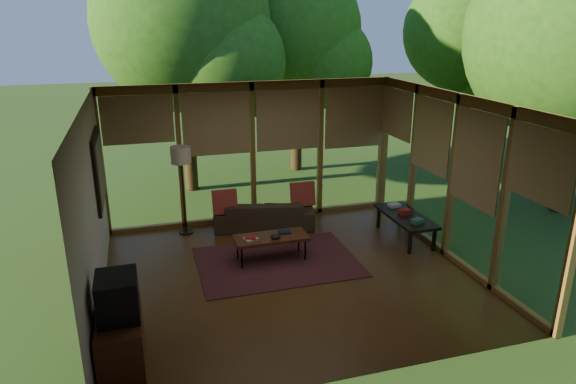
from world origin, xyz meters
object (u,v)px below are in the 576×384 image
object	(u,v)px
media_cabinet	(121,339)
sofa	(264,214)
side_console	(406,217)
floor_lamp	(181,160)
television	(118,297)
coffee_table	(271,238)

from	to	relation	value
media_cabinet	sofa	bearing A→B (deg)	53.74
sofa	side_console	world-z (taller)	sofa
floor_lamp	side_console	distance (m)	4.15
sofa	media_cabinet	xyz separation A→B (m)	(-2.56, -3.48, 0.03)
television	floor_lamp	size ratio (longest dim) A/B	0.33
sofa	television	size ratio (longest dim) A/B	3.40
television	side_console	xyz separation A→B (m)	(4.85, 2.25, -0.44)
floor_lamp	coffee_table	bearing A→B (deg)	-51.33
media_cabinet	floor_lamp	size ratio (longest dim) A/B	0.61
media_cabinet	coffee_table	bearing A→B (deg)	41.79
sofa	side_console	bearing A→B (deg)	164.80
side_console	floor_lamp	bearing A→B (deg)	159.93
coffee_table	side_console	distance (m)	2.55
media_cabinet	television	bearing A→B (deg)	0.00
coffee_table	side_console	bearing A→B (deg)	3.84
sofa	coffee_table	world-z (taller)	sofa
media_cabinet	side_console	size ratio (longest dim) A/B	0.71
sofa	coffee_table	distance (m)	1.42
floor_lamp	side_console	size ratio (longest dim) A/B	1.18
television	floor_lamp	distance (m)	3.83
sofa	side_console	xyz separation A→B (m)	(2.31, -1.23, 0.14)
television	coffee_table	bearing A→B (deg)	42.04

